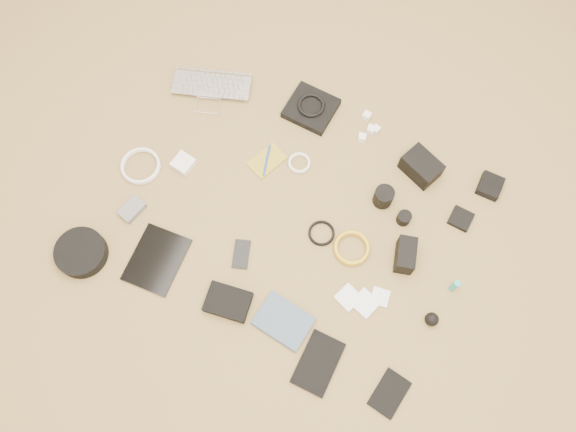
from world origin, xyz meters
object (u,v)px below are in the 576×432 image
at_px(laptop, 210,94).
at_px(dslr_camera, 421,167).
at_px(tablet, 157,260).
at_px(paperback, 273,338).
at_px(phone, 241,254).
at_px(headphone_case, 81,253).

height_order(laptop, dslr_camera, dslr_camera).
bearing_deg(laptop, dslr_camera, -15.65).
distance_m(laptop, tablet, 0.72).
bearing_deg(paperback, dslr_camera, -8.52).
bearing_deg(paperback, phone, 53.85).
relative_size(headphone_case, paperback, 0.99).
bearing_deg(paperback, laptop, 47.81).
bearing_deg(phone, laptop, 108.33).
distance_m(laptop, paperback, 1.03).
relative_size(laptop, tablet, 1.38).
relative_size(laptop, paperback, 1.72).
xyz_separation_m(headphone_case, paperback, (0.77, 0.01, -0.02)).
bearing_deg(dslr_camera, paperback, -83.35).
xyz_separation_m(laptop, tablet, (0.14, -0.71, -0.01)).
distance_m(dslr_camera, paperback, 0.86).
relative_size(dslr_camera, phone, 1.30).
bearing_deg(dslr_camera, phone, -105.75).
height_order(dslr_camera, phone, dslr_camera).
relative_size(laptop, phone, 2.91).
xyz_separation_m(tablet, headphone_case, (-0.26, -0.09, 0.02)).
height_order(laptop, tablet, laptop).
distance_m(laptop, headphone_case, 0.81).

